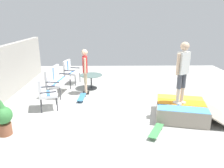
% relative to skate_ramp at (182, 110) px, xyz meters
% --- Properties ---
extents(ground_plane, '(12.00, 12.00, 0.10)m').
position_rel_skate_ramp_xyz_m(ground_plane, '(1.03, 1.76, -0.27)').
color(ground_plane, '#A8A8A3').
extents(skate_ramp, '(1.72, 2.20, 0.45)m').
position_rel_skate_ramp_xyz_m(skate_ramp, '(0.00, 0.00, 0.00)').
color(skate_ramp, gray).
rests_on(skate_ramp, ground_plane).
extents(patio_bench, '(1.31, 0.71, 1.02)m').
position_rel_skate_ramp_xyz_m(patio_bench, '(2.10, 4.07, 0.39)').
color(patio_bench, '#38383D').
rests_on(patio_bench, ground_plane).
extents(patio_chair_near_house, '(0.74, 0.68, 1.02)m').
position_rel_skate_ramp_xyz_m(patio_chair_near_house, '(3.48, 3.78, 0.39)').
color(patio_chair_near_house, '#38383D').
rests_on(patio_chair_near_house, ground_plane).
extents(patio_chair_by_wall, '(0.75, 0.70, 1.02)m').
position_rel_skate_ramp_xyz_m(patio_chair_by_wall, '(0.67, 4.10, 0.39)').
color(patio_chair_by_wall, '#38383D').
rests_on(patio_chair_by_wall, ground_plane).
extents(patio_table, '(0.90, 0.90, 0.57)m').
position_rel_skate_ramp_xyz_m(patio_table, '(2.73, 2.80, 0.18)').
color(patio_table, '#38383D').
rests_on(patio_table, ground_plane).
extents(person_watching, '(0.48, 0.27, 1.69)m').
position_rel_skate_ramp_xyz_m(person_watching, '(2.11, 2.96, 0.76)').
color(person_watching, black).
rests_on(person_watching, ground_plane).
extents(person_skater, '(0.35, 0.42, 1.72)m').
position_rel_skate_ramp_xyz_m(person_skater, '(-0.04, 0.10, 1.23)').
color(person_skater, silver).
rests_on(person_skater, skate_ramp).
extents(skateboard_by_bench, '(0.81, 0.25, 0.10)m').
position_rel_skate_ramp_xyz_m(skateboard_by_bench, '(1.48, 3.06, -0.14)').
color(skateboard_by_bench, '#3372B2').
rests_on(skateboard_by_bench, ground_plane).
extents(skateboard_spare, '(0.80, 0.54, 0.10)m').
position_rel_skate_ramp_xyz_m(skateboard_spare, '(-0.93, 0.93, -0.14)').
color(skateboard_spare, '#3F8C4C').
rests_on(skateboard_spare, ground_plane).
extents(potted_plant, '(0.44, 0.44, 0.92)m').
position_rel_skate_ramp_xyz_m(potted_plant, '(-0.89, 4.66, 0.24)').
color(potted_plant, brown).
rests_on(potted_plant, ground_plane).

